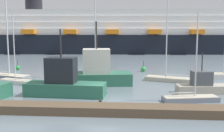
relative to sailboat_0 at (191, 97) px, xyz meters
name	(u,v)px	position (x,y,z in m)	size (l,w,h in m)	color
ground_plane	(104,100)	(-7.59, 0.05, -0.36)	(600.00, 600.00, 0.00)	slate
dock_pier	(99,109)	(-7.59, -4.05, -0.02)	(26.41, 1.98, 0.81)	brown
sailboat_0	(191,97)	(0.00, 0.00, 0.00)	(5.01, 2.17, 7.76)	gray
sailboat_1	(169,77)	(-0.62, 9.27, 0.12)	(6.06, 3.57, 11.21)	#BCB29E
sailboat_2	(18,81)	(-18.27, 6.48, 0.01)	(5.11, 2.72, 7.92)	white
sailboat_4	(99,75)	(-9.38, 10.60, 0.10)	(5.84, 2.46, 10.37)	gray
sailboat_5	(6,75)	(-20.98, 9.21, 0.18)	(6.77, 3.74, 12.25)	gray
fishing_boat_0	(94,73)	(-9.45, 6.74, 1.02)	(9.11, 4.19, 7.15)	#2D6B51
fishing_boat_1	(203,86)	(1.86, 3.27, 0.41)	(5.45, 2.20, 4.07)	#BCB29E
fishing_boat_3	(64,83)	(-11.57, 1.33, 0.90)	(7.71, 2.77, 6.31)	#2D6B51
channel_buoy_1	(143,69)	(-3.46, 16.85, 0.01)	(0.73, 0.73, 1.64)	green
channel_buoy_2	(18,68)	(-22.87, 17.17, -0.03)	(0.65, 0.65, 1.48)	green
cruise_ship	(93,34)	(-15.57, 49.05, 4.60)	(87.96, 17.44, 15.48)	black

